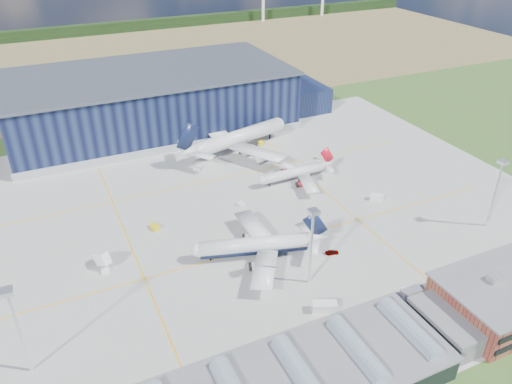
{
  "coord_description": "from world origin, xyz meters",
  "views": [
    {
      "loc": [
        -47.11,
        -118.85,
        88.45
      ],
      "look_at": [
        11.33,
        6.72,
        8.64
      ],
      "focal_mm": 35.0,
      "sensor_mm": 36.0,
      "label": 1
    }
  ],
  "objects_px": {
    "gse_van_a": "(324,307)",
    "gse_van_b": "(377,197)",
    "gse_tug_c": "(261,143)",
    "gse_van_c": "(411,292)",
    "car_b": "(480,272)",
    "airliner_widebody": "(238,130)",
    "airliner_navy": "(254,238)",
    "light_mast_east": "(498,183)",
    "gse_tug_b": "(294,336)",
    "car_a": "(332,252)",
    "airliner_red": "(294,168)",
    "gse_cart_b": "(198,168)",
    "airstair": "(103,262)",
    "gse_tug_a": "(155,227)",
    "light_mast_west": "(15,318)",
    "light_mast_center": "(312,235)",
    "gse_cart_a": "(241,204)",
    "hangar": "(156,102)"
  },
  "relations": [
    {
      "from": "gse_van_a",
      "to": "gse_van_b",
      "type": "bearing_deg",
      "value": -26.16
    },
    {
      "from": "gse_tug_c",
      "to": "gse_van_c",
      "type": "bearing_deg",
      "value": -84.58
    },
    {
      "from": "gse_van_b",
      "to": "car_b",
      "type": "distance_m",
      "value": 44.68
    },
    {
      "from": "gse_van_b",
      "to": "airliner_widebody",
      "type": "bearing_deg",
      "value": 63.9
    },
    {
      "from": "airliner_navy",
      "to": "light_mast_east",
      "type": "bearing_deg",
      "value": -176.31
    },
    {
      "from": "gse_tug_b",
      "to": "car_a",
      "type": "distance_m",
      "value": 35.19
    },
    {
      "from": "airliner_navy",
      "to": "gse_van_c",
      "type": "xyz_separation_m",
      "value": [
        30.0,
        -32.52,
        -5.36
      ]
    },
    {
      "from": "airliner_red",
      "to": "gse_cart_b",
      "type": "height_order",
      "value": "airliner_red"
    },
    {
      "from": "airliner_navy",
      "to": "airstair",
      "type": "height_order",
      "value": "airliner_navy"
    },
    {
      "from": "gse_tug_a",
      "to": "gse_van_b",
      "type": "distance_m",
      "value": 75.64
    },
    {
      "from": "light_mast_west",
      "to": "gse_tug_c",
      "type": "relative_size",
      "value": 7.17
    },
    {
      "from": "light_mast_center",
      "to": "gse_cart_a",
      "type": "height_order",
      "value": "light_mast_center"
    },
    {
      "from": "light_mast_east",
      "to": "airliner_navy",
      "type": "distance_m",
      "value": 76.04
    },
    {
      "from": "light_mast_west",
      "to": "gse_van_a",
      "type": "bearing_deg",
      "value": -9.43
    },
    {
      "from": "hangar",
      "to": "car_b",
      "type": "bearing_deg",
      "value": -69.88
    },
    {
      "from": "airliner_widebody",
      "to": "gse_van_b",
      "type": "height_order",
      "value": "airliner_widebody"
    },
    {
      "from": "gse_cart_b",
      "to": "airliner_widebody",
      "type": "bearing_deg",
      "value": -18.35
    },
    {
      "from": "gse_tug_a",
      "to": "gse_cart_b",
      "type": "relative_size",
      "value": 1.06
    },
    {
      "from": "light_mast_east",
      "to": "gse_tug_a",
      "type": "relative_size",
      "value": 6.79
    },
    {
      "from": "gse_cart_b",
      "to": "light_mast_west",
      "type": "bearing_deg",
      "value": -173.57
    },
    {
      "from": "gse_tug_b",
      "to": "gse_tug_c",
      "type": "xyz_separation_m",
      "value": [
        40.01,
        102.35,
        0.01
      ]
    },
    {
      "from": "light_mast_west",
      "to": "car_a",
      "type": "distance_m",
      "value": 84.17
    },
    {
      "from": "airliner_widebody",
      "to": "gse_cart_a",
      "type": "xyz_separation_m",
      "value": [
        -16.51,
        -40.84,
        -8.41
      ]
    },
    {
      "from": "gse_tug_a",
      "to": "gse_van_a",
      "type": "bearing_deg",
      "value": -74.07
    },
    {
      "from": "gse_cart_a",
      "to": "gse_tug_c",
      "type": "relative_size",
      "value": 0.81
    },
    {
      "from": "light_mast_east",
      "to": "gse_van_a",
      "type": "relative_size",
      "value": 3.72
    },
    {
      "from": "hangar",
      "to": "gse_van_b",
      "type": "height_order",
      "value": "hangar"
    },
    {
      "from": "light_mast_center",
      "to": "gse_tug_b",
      "type": "xyz_separation_m",
      "value": [
        -13.25,
        -16.0,
        -14.74
      ]
    },
    {
      "from": "light_mast_center",
      "to": "airstair",
      "type": "relative_size",
      "value": 4.13
    },
    {
      "from": "hangar",
      "to": "gse_cart_a",
      "type": "distance_m",
      "value": 81.66
    },
    {
      "from": "gse_cart_a",
      "to": "airstair",
      "type": "height_order",
      "value": "airstair"
    },
    {
      "from": "light_mast_east",
      "to": "gse_tug_c",
      "type": "height_order",
      "value": "light_mast_east"
    },
    {
      "from": "airliner_red",
      "to": "gse_tug_a",
      "type": "xyz_separation_m",
      "value": [
        -54.68,
        -9.34,
        -4.55
      ]
    },
    {
      "from": "gse_tug_c",
      "to": "gse_cart_b",
      "type": "xyz_separation_m",
      "value": [
        -32.24,
        -11.1,
        -0.01
      ]
    },
    {
      "from": "airliner_navy",
      "to": "car_a",
      "type": "bearing_deg",
      "value": 174.41
    },
    {
      "from": "gse_van_b",
      "to": "gse_van_c",
      "type": "distance_m",
      "value": 48.88
    },
    {
      "from": "car_a",
      "to": "light_mast_west",
      "type": "bearing_deg",
      "value": 110.68
    },
    {
      "from": "light_mast_east",
      "to": "gse_van_a",
      "type": "height_order",
      "value": "light_mast_east"
    },
    {
      "from": "gse_van_b",
      "to": "car_b",
      "type": "xyz_separation_m",
      "value": [
        1.56,
        -44.65,
        -0.39
      ]
    },
    {
      "from": "gse_van_a",
      "to": "light_mast_west",
      "type": "bearing_deg",
      "value": 103.72
    },
    {
      "from": "light_mast_west",
      "to": "light_mast_east",
      "type": "xyz_separation_m",
      "value": [
        135.0,
        0.0,
        0.0
      ]
    },
    {
      "from": "light_mast_west",
      "to": "gse_cart_a",
      "type": "bearing_deg",
      "value": 32.5
    },
    {
      "from": "airliner_red",
      "to": "gse_tug_a",
      "type": "bearing_deg",
      "value": 8.95
    },
    {
      "from": "gse_cart_a",
      "to": "gse_van_b",
      "type": "xyz_separation_m",
      "value": [
        43.86,
        -16.44,
        0.47
      ]
    },
    {
      "from": "airliner_navy",
      "to": "airliner_red",
      "type": "height_order",
      "value": "airliner_navy"
    },
    {
      "from": "hangar",
      "to": "gse_tug_a",
      "type": "distance_m",
      "value": 86.21
    },
    {
      "from": "gse_van_b",
      "to": "car_a",
      "type": "bearing_deg",
      "value": 161.09
    },
    {
      "from": "gse_tug_a",
      "to": "gse_tug_b",
      "type": "height_order",
      "value": "gse_tug_a"
    },
    {
      "from": "hangar",
      "to": "gse_cart_b",
      "type": "xyz_separation_m",
      "value": [
        1.71,
        -49.56,
        -10.92
      ]
    },
    {
      "from": "car_a",
      "to": "gse_tug_a",
      "type": "bearing_deg",
      "value": 66.56
    }
  ]
}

